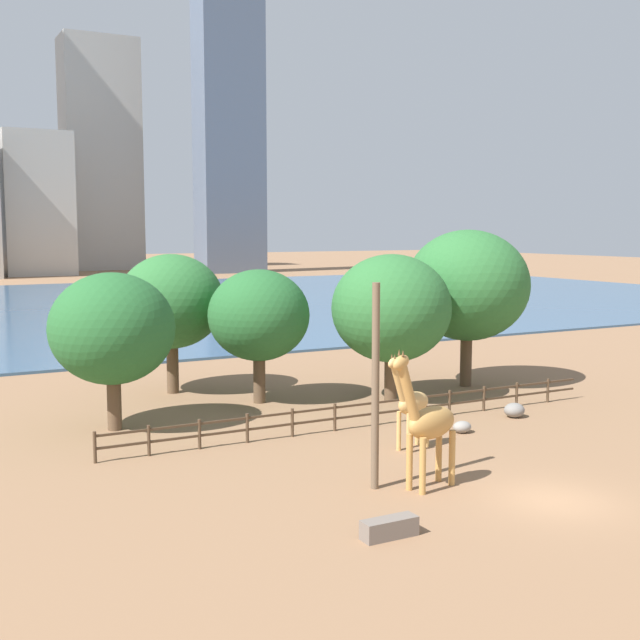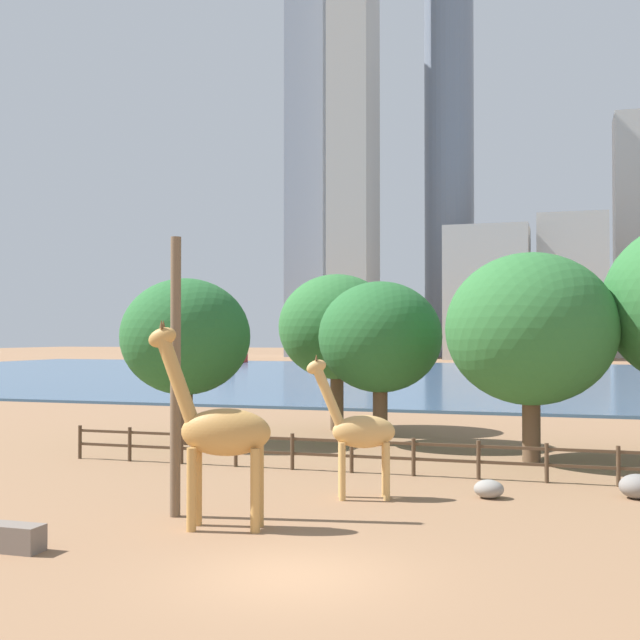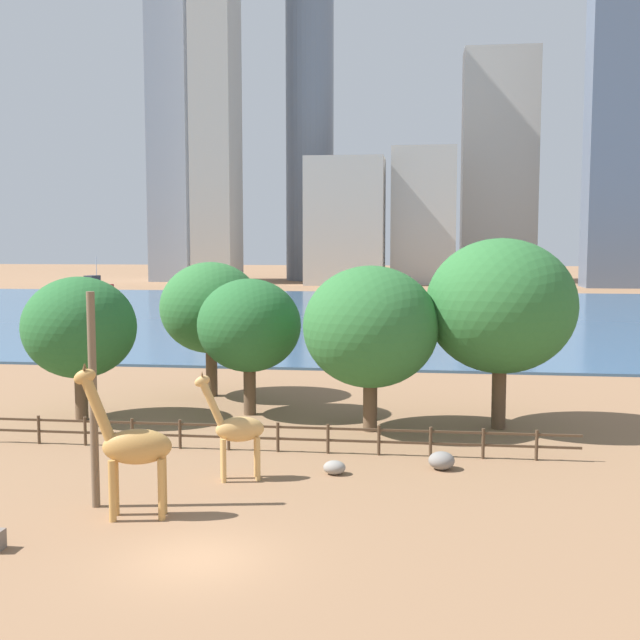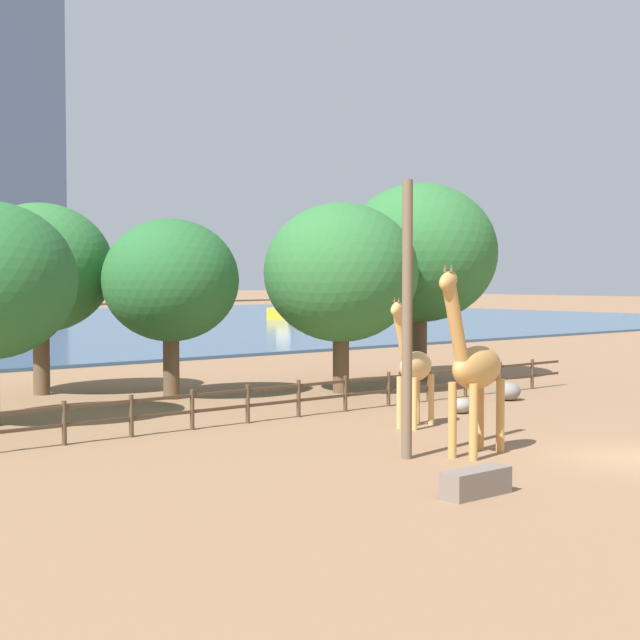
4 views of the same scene
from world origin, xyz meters
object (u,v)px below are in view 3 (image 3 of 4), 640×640
Objects in this scene: utility_pole at (93,400)px; tree_right_small at (79,328)px; tree_left_large at (501,306)px; giraffe_tall at (132,446)px; boulder_by_pole at (334,467)px; tree_center_broad at (211,308)px; giraffe_companion at (236,429)px; tree_left_small at (371,327)px; tree_right_tall at (249,326)px; boat_sailboat at (95,287)px; boulder_near_fence at (442,461)px.

tree_right_small is at bearing 115.58° from utility_pole.
giraffe_tall is at bearing -132.22° from tree_left_large.
utility_pole reaches higher than boulder_by_pole.
tree_left_large is at bearing -21.17° from tree_center_broad.
tree_left_small reaches higher than giraffe_companion.
tree_right_tall is 0.90× the size of tree_left_small.
giraffe_tall is at bearing -82.20° from tree_center_broad.
tree_center_broad is at bearing -138.78° from boat_sailboat.
tree_center_broad is 97.00m from boat_sailboat.
boulder_by_pole is (-4.21, -1.22, -0.09)m from boulder_near_fence.
tree_left_small is at bearing -130.50° from giraffe_tall.
tree_right_tall is at bearing 156.41° from tree_left_small.
tree_left_small is 108.35m from boat_sailboat.
tree_center_broad is 0.99× the size of tree_left_small.
giraffe_tall is 0.71× the size of tree_right_small.
tree_right_small is (-5.03, -6.96, -0.49)m from tree_center_broad.
tree_left_large is at bearing -132.76° from boat_sailboat.
boat_sailboat is at bearing 122.83° from tree_left_large.
utility_pole is 0.80× the size of tree_left_large.
tree_center_broad is 8.60m from tree_right_small.
boulder_by_pole is (7.78, 4.88, -3.46)m from utility_pole.
tree_right_tall is 0.98× the size of boat_sailboat.
tree_left_small is at bearing -2.41° from tree_right_small.
tree_right_small is (-10.32, 9.28, 2.76)m from giraffe_companion.
utility_pole is 0.94× the size of tree_center_broad.
boulder_near_fence is at bearing 178.62° from giraffe_companion.
giraffe_tall is 20.04m from tree_left_large.
tree_left_large is 21.19m from tree_right_small.
boulder_near_fence is at bearing 16.22° from boulder_by_pole.
giraffe_companion is 0.58× the size of boat_sailboat.
giraffe_companion is at bearing -162.98° from boulder_near_fence.
tree_left_large is 1.29× the size of tree_right_tall.
tree_left_small is at bearing -136.36° from giraffe_companion.
giraffe_companion is at bearing -162.08° from boulder_by_pole.
giraffe_companion is 10.27m from tree_left_small.
boulder_near_fence is at bearing -46.41° from tree_center_broad.
utility_pole is 13.87m from boulder_near_fence.
tree_center_broad is at bearing 54.14° from tree_right_small.
utility_pole reaches higher than boat_sailboat.
boulder_by_pole is 0.12× the size of boat_sailboat.
tree_center_broad is at bearing -90.36° from giraffe_companion.
tree_center_broad reaches higher than boulder_near_fence.
tree_right_tall is (-9.84, 9.11, 4.37)m from boulder_near_fence.
tree_center_broad is at bearing 120.76° from boulder_by_pole.
giraffe_tall is at bearing -117.94° from tree_left_small.
tree_right_tall is 8.65m from tree_right_small.
boat_sailboat is at bearing -79.10° from giraffe_tall.
boulder_near_fence is 0.15× the size of tree_right_tall.
tree_right_small is (-6.21, 12.98, 1.02)m from utility_pole.
tree_center_broad is (-16.11, 6.24, -0.77)m from tree_left_large.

